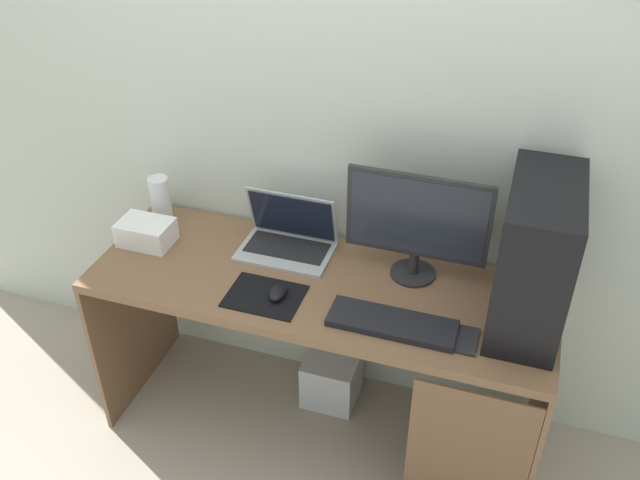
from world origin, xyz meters
The scene contains 13 objects.
ground_plane centered at (0.00, 0.00, 0.00)m, with size 8.00×8.00×0.00m, color #9E9384.
wall_back centered at (0.00, 0.33, 1.30)m, with size 4.00×0.05×2.60m.
desk centered at (0.02, -0.01, 0.61)m, with size 1.65×0.59×0.75m.
pc_tower centered at (0.70, 0.03, 0.99)m, with size 0.22×0.46×0.49m, color black.
monitor centered at (0.30, 0.14, 0.97)m, with size 0.49×0.16×0.41m.
laptop centered at (-0.18, 0.16, 0.79)m, with size 0.35×0.23×0.23m.
speaker centered at (-0.73, 0.19, 0.84)m, with size 0.08×0.08×0.19m, color silver.
projector centered at (-0.71, 0.03, 0.79)m, with size 0.20×0.14×0.09m, color white.
keyboard centered at (0.30, -0.15, 0.76)m, with size 0.42×0.14×0.02m, color black.
mousepad centered at (-0.15, -0.14, 0.75)m, with size 0.26×0.20×0.01m, color black.
mouse_left centered at (-0.11, -0.13, 0.77)m, with size 0.06×0.10×0.03m, color black.
cell_phone centered at (0.54, -0.15, 0.75)m, with size 0.07×0.13×0.01m, color #232326.
subwoofer centered at (0.00, 0.16, 0.11)m, with size 0.22×0.22×0.22m, color #B7BCC6.
Camera 1 is at (0.60, -1.83, 2.25)m, focal length 38.64 mm.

